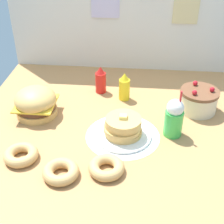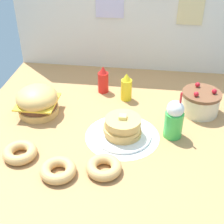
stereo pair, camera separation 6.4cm
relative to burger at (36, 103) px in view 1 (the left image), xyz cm
name	(u,v)px [view 1 (the left image)]	position (x,y,z in cm)	size (l,w,h in cm)	color
ground_plane	(116,132)	(55.75, -13.68, -10.66)	(193.21, 188.04, 2.00)	#B27F4C
back_wall	(126,9)	(55.72, 79.76, 41.93)	(193.21, 4.20, 102.10)	silver
doily_mat	(123,136)	(60.53, -18.74, -9.46)	(46.77, 46.77, 0.40)	white
burger	(36,103)	(0.00, 0.00, 0.00)	(28.19, 28.19, 20.33)	#DBA859
pancake_stack	(123,128)	(60.54, -18.81, -3.45)	(36.14, 36.14, 15.63)	white
layer_cake	(198,100)	(110.94, 15.93, -1.50)	(26.53, 26.53, 19.35)	beige
ketchup_bottle	(101,80)	(39.98, 35.40, 0.19)	(8.08, 8.08, 21.26)	red
mustard_bottle	(124,87)	(58.60, 26.48, 0.19)	(8.08, 8.08, 21.26)	yellow
cream_soda_cup	(174,118)	(91.65, -13.67, 2.83)	(11.69, 11.69, 31.92)	green
donut_pink_glaze	(21,155)	(3.99, -45.46, -6.49)	(19.77, 19.77, 5.95)	tan
donut_chocolate	(61,171)	(29.75, -56.67, -6.49)	(19.77, 19.77, 5.95)	tan
donut_vanilla	(107,167)	(53.80, -51.10, -6.49)	(19.77, 19.77, 5.95)	tan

